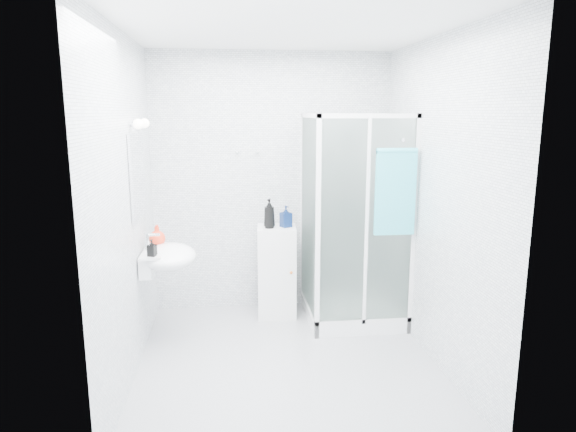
{
  "coord_description": "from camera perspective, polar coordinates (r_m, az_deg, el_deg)",
  "views": [
    {
      "loc": [
        -0.45,
        -3.86,
        2.01
      ],
      "look_at": [
        0.05,
        0.35,
        1.15
      ],
      "focal_mm": 32.0,
      "sensor_mm": 36.0,
      "label": 1
    }
  ],
  "objects": [
    {
      "name": "mirror",
      "position": [
        4.4,
        -16.37,
        4.35
      ],
      "size": [
        0.02,
        0.6,
        0.7
      ],
      "primitive_type": "cube",
      "color": "white",
      "rests_on": "room"
    },
    {
      "name": "shower_enclosure",
      "position": [
        5.01,
        6.53,
        -6.78
      ],
      "size": [
        0.9,
        0.95,
        2.0
      ],
      "color": "white",
      "rests_on": "ground"
    },
    {
      "name": "soap_dispenser_black",
      "position": [
        4.31,
        -14.88,
        -3.44
      ],
      "size": [
        0.08,
        0.08,
        0.14
      ],
      "primitive_type": "imported",
      "rotation": [
        0.0,
        0.0,
        -0.38
      ],
      "color": "black",
      "rests_on": "wall_basin"
    },
    {
      "name": "soap_dispenser_orange",
      "position": [
        4.63,
        -14.34,
        -2.09
      ],
      "size": [
        0.16,
        0.16,
        0.18
      ],
      "primitive_type": "imported",
      "rotation": [
        0.0,
        0.0,
        -0.1
      ],
      "color": "red",
      "rests_on": "wall_basin"
    },
    {
      "name": "shampoo_bottle_b",
      "position": [
        5.0,
        -0.23,
        -0.05
      ],
      "size": [
        0.13,
        0.13,
        0.21
      ],
      "primitive_type": "imported",
      "rotation": [
        0.0,
        0.0,
        0.43
      ],
      "color": "#0D2150",
      "rests_on": "storage_cabinet"
    },
    {
      "name": "shampoo_bottle_a",
      "position": [
        4.96,
        -2.09,
        0.29
      ],
      "size": [
        0.15,
        0.15,
        0.29
      ],
      "primitive_type": "imported",
      "rotation": [
        0.0,
        0.0,
        -0.42
      ],
      "color": "black",
      "rests_on": "storage_cabinet"
    },
    {
      "name": "vanity_lights",
      "position": [
        4.37,
        -16.04,
        9.84
      ],
      "size": [
        0.1,
        0.4,
        0.08
      ],
      "color": "silver",
      "rests_on": "room"
    },
    {
      "name": "wall_basin",
      "position": [
        4.51,
        -13.37,
        -4.46
      ],
      "size": [
        0.46,
        0.56,
        0.35
      ],
      "color": "white",
      "rests_on": "ground"
    },
    {
      "name": "storage_cabinet",
      "position": [
        5.14,
        -1.25,
        -6.17
      ],
      "size": [
        0.4,
        0.41,
        0.91
      ],
      "rotation": [
        0.0,
        0.0,
        -0.07
      ],
      "color": "white",
      "rests_on": "ground"
    },
    {
      "name": "room",
      "position": [
        3.95,
        -0.12,
        1.11
      ],
      "size": [
        2.4,
        2.6,
        2.6
      ],
      "color": "white",
      "rests_on": "ground"
    },
    {
      "name": "wall_hooks",
      "position": [
        5.14,
        -4.55,
        7.07
      ],
      "size": [
        0.23,
        0.06,
        0.03
      ],
      "color": "silver",
      "rests_on": "room"
    },
    {
      "name": "hand_towel",
      "position": [
        4.51,
        11.85,
        2.85
      ],
      "size": [
        0.35,
        0.05,
        0.75
      ],
      "color": "#34B4C7",
      "rests_on": "shower_enclosure"
    }
  ]
}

